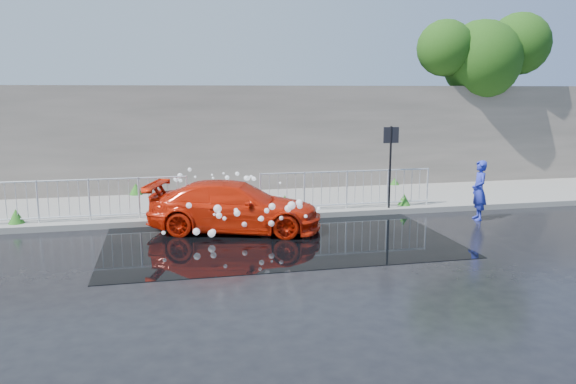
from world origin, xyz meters
name	(u,v)px	position (x,y,z in m)	size (l,w,h in m)	color
ground	(264,252)	(0.00, 0.00, 0.00)	(90.00, 90.00, 0.00)	black
pavement	(235,204)	(0.00, 5.00, 0.07)	(30.00, 4.00, 0.15)	gray
curb	(245,218)	(0.00, 3.00, 0.08)	(30.00, 0.25, 0.16)	gray
retaining_wall	(226,138)	(0.00, 7.20, 1.90)	(30.00, 0.60, 3.50)	#5E574F
puddle	(277,239)	(0.50, 1.00, 0.01)	(8.00, 5.00, 0.01)	black
sign_post	(391,154)	(4.20, 3.10, 1.72)	(0.45, 0.06, 2.50)	black
tree	(485,54)	(9.63, 7.41, 4.80)	(5.17, 2.91, 6.35)	#332114
railing_left	(89,198)	(-4.00, 3.35, 0.74)	(5.05, 0.05, 1.10)	silver
railing_right	(347,188)	(3.00, 3.35, 0.74)	(5.05, 0.05, 1.10)	silver
weeds	(227,200)	(-0.31, 4.39, 0.33)	(12.17, 3.93, 0.45)	#175719
water_spray	(234,202)	(-0.35, 2.32, 0.67)	(3.58, 5.82, 1.10)	white
red_car	(235,207)	(-0.38, 2.00, 0.62)	(1.75, 4.30, 1.25)	red
person	(479,190)	(6.25, 1.80, 0.82)	(0.59, 0.39, 1.63)	#232FB2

